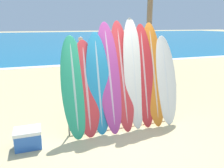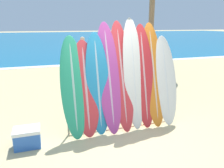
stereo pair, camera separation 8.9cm
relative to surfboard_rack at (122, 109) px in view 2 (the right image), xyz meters
The scene contains 15 objects.
ground_plane 0.73m from the surfboard_rack, 105.81° to the right, with size 160.00×160.00×0.00m, color tan.
ocean_water 37.98m from the surfboard_rack, 90.23° to the left, with size 120.00×60.00×0.01m.
surfboard_rack is the anchor object (origin of this frame).
surfboard_slot_0 1.28m from the surfboard_rack, behind, with size 0.55×0.73×2.18m.
surfboard_slot_1 1.03m from the surfboard_rack, behind, with size 0.59×0.68×2.08m.
surfboard_slot_2 0.87m from the surfboard_rack, behind, with size 0.54×0.61×2.24m.
surfboard_slot_3 0.83m from the surfboard_rack, 161.69° to the left, with size 0.54×0.89×2.47m.
surfboard_slot_4 0.79m from the surfboard_rack, 80.58° to the left, with size 0.52×0.89×2.49m.
surfboard_slot_5 0.87m from the surfboard_rack, 15.53° to the left, with size 0.50×0.73×2.56m.
surfboard_slot_6 0.94m from the surfboard_rack, ahead, with size 0.51×0.70×2.42m.
surfboard_slot_7 1.13m from the surfboard_rack, ahead, with size 0.54×0.80×2.45m.
surfboard_slot_8 1.29m from the surfboard_rack, ahead, with size 0.58×0.71×2.14m.
person_near_water 6.75m from the surfboard_rack, 87.26° to the left, with size 0.30×0.30×1.79m.
person_mid_beach 5.71m from the surfboard_rack, 61.68° to the left, with size 0.22×0.27×1.64m.
cooler_box 2.15m from the surfboard_rack, behind, with size 0.52×0.40×0.39m.
Camera 2 is at (-1.55, -3.96, 2.40)m, focal length 35.00 mm.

